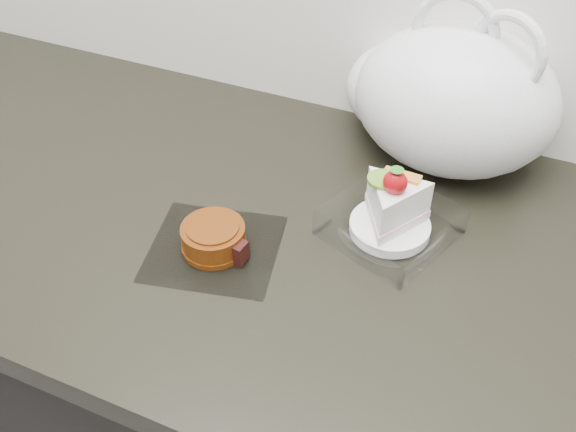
% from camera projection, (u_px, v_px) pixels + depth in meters
% --- Properties ---
extents(counter, '(2.04, 0.64, 0.90)m').
position_uv_depth(counter, '(292.00, 410.00, 1.17)').
color(counter, black).
rests_on(counter, ground).
extents(cake_tray, '(0.19, 0.19, 0.12)m').
position_uv_depth(cake_tray, '(391.00, 216.00, 0.84)').
color(cake_tray, white).
rests_on(cake_tray, counter).
extents(mooncake_wrap, '(0.20, 0.19, 0.04)m').
position_uv_depth(mooncake_wrap, '(215.00, 240.00, 0.83)').
color(mooncake_wrap, white).
rests_on(mooncake_wrap, counter).
extents(plastic_bag, '(0.35, 0.28, 0.27)m').
position_uv_depth(plastic_bag, '(444.00, 98.00, 0.92)').
color(plastic_bag, white).
rests_on(plastic_bag, counter).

